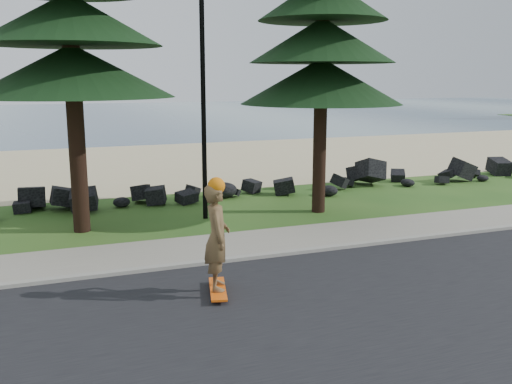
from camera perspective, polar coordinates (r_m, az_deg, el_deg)
ground at (r=13.92m, az=-1.54°, el=-5.65°), size 160.00×160.00×0.00m
road at (r=10.04m, az=7.06°, el=-12.65°), size 160.00×7.00×0.02m
kerb at (r=13.10m, az=-0.25°, el=-6.52°), size 160.00×0.20×0.10m
sidewalk at (r=14.09m, az=-1.80°, el=-5.27°), size 160.00×2.00×0.08m
beach_sand at (r=27.73m, az=-11.34°, el=2.76°), size 160.00×15.00×0.01m
ocean at (r=63.87m, az=-16.72°, el=7.32°), size 160.00×58.00×0.01m
seawall_boulders at (r=19.14m, az=-7.00°, el=-0.98°), size 60.00×2.40×1.10m
lamp_post at (r=16.37m, az=-5.34°, el=11.55°), size 0.25×0.14×8.14m
skateboarder at (r=10.74m, az=-3.92°, el=-4.55°), size 0.65×1.25×2.26m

